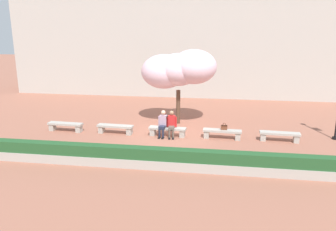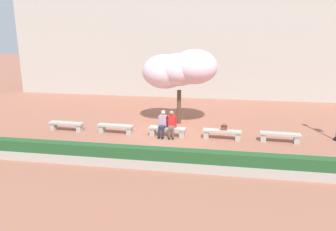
{
  "view_description": "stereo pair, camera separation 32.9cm",
  "coord_description": "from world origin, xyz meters",
  "px_view_note": "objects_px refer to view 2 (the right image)",
  "views": [
    {
      "loc": [
        2.34,
        -15.22,
        5.09
      ],
      "look_at": [
        0.0,
        0.2,
        1.0
      ],
      "focal_mm": 35.0,
      "sensor_mm": 36.0,
      "label": 1
    },
    {
      "loc": [
        2.67,
        -15.16,
        5.09
      ],
      "look_at": [
        0.0,
        0.2,
        1.0
      ],
      "focal_mm": 35.0,
      "sensor_mm": 36.0,
      "label": 2
    }
  ],
  "objects_px": {
    "stone_bench_west_end": "(66,125)",
    "stone_bench_near_east": "(222,133)",
    "handbag": "(224,127)",
    "person_seated_left": "(163,123)",
    "stone_bench_near_west": "(115,127)",
    "cherry_tree_main": "(180,69)",
    "stone_bench_center": "(167,130)",
    "stone_bench_east_end": "(280,136)",
    "person_seated_right": "(171,123)"
  },
  "relations": [
    {
      "from": "person_seated_left",
      "to": "stone_bench_center",
      "type": "bearing_deg",
      "value": 13.89
    },
    {
      "from": "stone_bench_near_east",
      "to": "person_seated_right",
      "type": "relative_size",
      "value": 1.43
    },
    {
      "from": "stone_bench_center",
      "to": "stone_bench_near_east",
      "type": "bearing_deg",
      "value": 0.0
    },
    {
      "from": "stone_bench_east_end",
      "to": "handbag",
      "type": "xyz_separation_m",
      "value": [
        -2.58,
        0.02,
        0.27
      ]
    },
    {
      "from": "person_seated_left",
      "to": "person_seated_right",
      "type": "xyz_separation_m",
      "value": [
        0.43,
        -0.0,
        0.0
      ]
    },
    {
      "from": "stone_bench_near_west",
      "to": "stone_bench_near_east",
      "type": "distance_m",
      "value": 5.33
    },
    {
      "from": "stone_bench_center",
      "to": "person_seated_right",
      "type": "height_order",
      "value": "person_seated_right"
    },
    {
      "from": "stone_bench_near_east",
      "to": "person_seated_right",
      "type": "distance_m",
      "value": 2.48
    },
    {
      "from": "stone_bench_near_west",
      "to": "person_seated_left",
      "type": "distance_m",
      "value": 2.48
    },
    {
      "from": "stone_bench_near_west",
      "to": "stone_bench_near_east",
      "type": "height_order",
      "value": "same"
    },
    {
      "from": "stone_bench_center",
      "to": "cherry_tree_main",
      "type": "height_order",
      "value": "cherry_tree_main"
    },
    {
      "from": "stone_bench_west_end",
      "to": "person_seated_right",
      "type": "bearing_deg",
      "value": -0.55
    },
    {
      "from": "handbag",
      "to": "person_seated_left",
      "type": "bearing_deg",
      "value": -178.61
    },
    {
      "from": "handbag",
      "to": "cherry_tree_main",
      "type": "distance_m",
      "value": 4.25
    },
    {
      "from": "stone_bench_east_end",
      "to": "handbag",
      "type": "relative_size",
      "value": 5.46
    },
    {
      "from": "person_seated_left",
      "to": "handbag",
      "type": "distance_m",
      "value": 2.97
    },
    {
      "from": "person_seated_right",
      "to": "stone_bench_near_west",
      "type": "bearing_deg",
      "value": 178.94
    },
    {
      "from": "stone_bench_near_west",
      "to": "person_seated_right",
      "type": "distance_m",
      "value": 2.91
    },
    {
      "from": "stone_bench_west_end",
      "to": "stone_bench_near_west",
      "type": "distance_m",
      "value": 2.67
    },
    {
      "from": "cherry_tree_main",
      "to": "stone_bench_center",
      "type": "bearing_deg",
      "value": -96.15
    },
    {
      "from": "handbag",
      "to": "stone_bench_near_east",
      "type": "bearing_deg",
      "value": -167.09
    },
    {
      "from": "stone_bench_east_end",
      "to": "handbag",
      "type": "height_order",
      "value": "handbag"
    },
    {
      "from": "stone_bench_center",
      "to": "person_seated_left",
      "type": "distance_m",
      "value": 0.45
    },
    {
      "from": "stone_bench_near_west",
      "to": "stone_bench_east_end",
      "type": "distance_m",
      "value": 8.0
    },
    {
      "from": "stone_bench_east_end",
      "to": "stone_bench_west_end",
      "type": "bearing_deg",
      "value": 180.0
    },
    {
      "from": "stone_bench_center",
      "to": "stone_bench_near_east",
      "type": "xyz_separation_m",
      "value": [
        2.67,
        0.0,
        0.0
      ]
    },
    {
      "from": "stone_bench_west_end",
      "to": "stone_bench_near_east",
      "type": "height_order",
      "value": "same"
    },
    {
      "from": "stone_bench_center",
      "to": "handbag",
      "type": "height_order",
      "value": "handbag"
    },
    {
      "from": "stone_bench_west_end",
      "to": "stone_bench_east_end",
      "type": "bearing_deg",
      "value": 0.0
    },
    {
      "from": "stone_bench_near_west",
      "to": "handbag",
      "type": "bearing_deg",
      "value": 0.2
    },
    {
      "from": "stone_bench_east_end",
      "to": "handbag",
      "type": "distance_m",
      "value": 2.6
    },
    {
      "from": "stone_bench_center",
      "to": "stone_bench_east_end",
      "type": "bearing_deg",
      "value": 0.0
    },
    {
      "from": "stone_bench_near_west",
      "to": "person_seated_right",
      "type": "height_order",
      "value": "person_seated_right"
    },
    {
      "from": "stone_bench_west_end",
      "to": "stone_bench_near_east",
      "type": "bearing_deg",
      "value": 0.0
    },
    {
      "from": "person_seated_left",
      "to": "handbag",
      "type": "relative_size",
      "value": 3.81
    },
    {
      "from": "person_seated_right",
      "to": "person_seated_left",
      "type": "bearing_deg",
      "value": 179.99
    },
    {
      "from": "stone_bench_near_east",
      "to": "person_seated_left",
      "type": "height_order",
      "value": "person_seated_left"
    },
    {
      "from": "person_seated_right",
      "to": "cherry_tree_main",
      "type": "relative_size",
      "value": 0.31
    },
    {
      "from": "person_seated_left",
      "to": "handbag",
      "type": "bearing_deg",
      "value": 1.39
    },
    {
      "from": "stone_bench_near_west",
      "to": "stone_bench_center",
      "type": "xyz_separation_m",
      "value": [
        2.67,
        0.0,
        0.0
      ]
    },
    {
      "from": "stone_bench_near_east",
      "to": "cherry_tree_main",
      "type": "height_order",
      "value": "cherry_tree_main"
    },
    {
      "from": "stone_bench_near_west",
      "to": "person_seated_right",
      "type": "xyz_separation_m",
      "value": [
        2.88,
        -0.05,
        0.39
      ]
    },
    {
      "from": "person_seated_left",
      "to": "stone_bench_west_end",
      "type": "bearing_deg",
      "value": 179.4
    },
    {
      "from": "stone_bench_center",
      "to": "cherry_tree_main",
      "type": "bearing_deg",
      "value": 83.85
    },
    {
      "from": "cherry_tree_main",
      "to": "handbag",
      "type": "bearing_deg",
      "value": -44.32
    },
    {
      "from": "stone_bench_east_end",
      "to": "cherry_tree_main",
      "type": "height_order",
      "value": "cherry_tree_main"
    },
    {
      "from": "stone_bench_near_west",
      "to": "cherry_tree_main",
      "type": "relative_size",
      "value": 0.45
    },
    {
      "from": "stone_bench_center",
      "to": "stone_bench_west_end",
      "type": "bearing_deg",
      "value": 180.0
    },
    {
      "from": "stone_bench_east_end",
      "to": "person_seated_left",
      "type": "bearing_deg",
      "value": -179.45
    },
    {
      "from": "stone_bench_near_west",
      "to": "stone_bench_east_end",
      "type": "bearing_deg",
      "value": 0.0
    }
  ]
}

